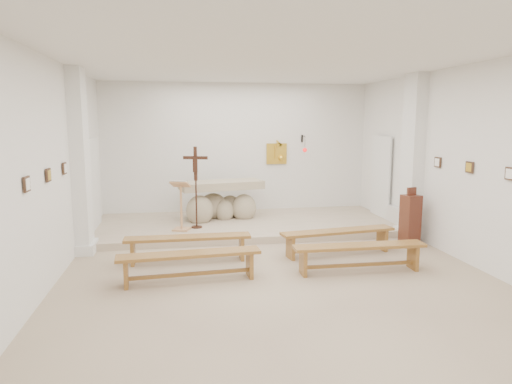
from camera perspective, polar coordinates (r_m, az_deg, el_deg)
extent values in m
cube|color=tan|center=(7.59, 2.65, -10.53)|extent=(7.00, 10.00, 0.00)
cube|color=white|center=(7.30, -25.10, 1.98)|extent=(0.02, 10.00, 3.50)
cube|color=white|center=(8.65, 26.00, 2.87)|extent=(0.02, 10.00, 3.50)
cube|color=white|center=(12.11, -2.32, 5.23)|extent=(7.00, 0.02, 3.50)
cube|color=silver|center=(7.23, 2.86, 16.57)|extent=(7.00, 10.00, 0.02)
cube|color=#C3AC96|center=(10.88, -1.26, -4.10)|extent=(6.98, 3.00, 0.15)
cube|color=white|center=(9.21, -21.11, 3.49)|extent=(0.26, 0.55, 3.50)
cube|color=white|center=(10.27, 18.99, 4.10)|extent=(0.26, 0.55, 3.50)
cube|color=gold|center=(12.26, 2.59, 4.80)|extent=(0.55, 0.04, 0.55)
cube|color=black|center=(12.42, 5.77, 6.67)|extent=(0.04, 0.02, 0.20)
cylinder|color=black|center=(12.27, 5.97, 6.96)|extent=(0.02, 0.30, 0.02)
cylinder|color=black|center=(12.13, 6.14, 6.14)|extent=(0.01, 0.01, 0.34)
sphere|color=red|center=(12.14, 6.13, 5.24)|extent=(0.11, 0.11, 0.11)
cube|color=#3F291B|center=(6.54, -26.75, 0.88)|extent=(0.03, 0.20, 0.20)
cube|color=#3F291B|center=(7.49, -24.53, 1.94)|extent=(0.03, 0.20, 0.20)
cube|color=#3F291B|center=(8.46, -22.82, 2.75)|extent=(0.03, 0.20, 0.20)
cube|color=#3F291B|center=(8.00, 29.18, 2.01)|extent=(0.03, 0.20, 0.20)
cube|color=#3F291B|center=(8.80, 25.13, 2.82)|extent=(0.03, 0.20, 0.20)
cube|color=#3F291B|center=(9.64, 21.76, 3.48)|extent=(0.03, 0.20, 0.20)
cube|color=silver|center=(10.13, -20.20, -4.51)|extent=(0.10, 0.85, 0.52)
cube|color=silver|center=(11.12, 17.16, -3.19)|extent=(0.10, 0.85, 0.52)
ellipsoid|color=tan|center=(10.86, -7.05, -2.32)|extent=(0.64, 0.55, 0.73)
ellipsoid|color=tan|center=(11.21, -1.51, -2.00)|extent=(0.60, 0.51, 0.68)
ellipsoid|color=tan|center=(11.30, -5.38, -1.76)|extent=(0.68, 0.58, 0.64)
ellipsoid|color=tan|center=(11.40, -3.26, -1.92)|extent=(0.56, 0.47, 0.60)
ellipsoid|color=tan|center=(11.15, -3.97, -2.37)|extent=(0.47, 0.40, 0.56)
cube|color=tan|center=(11.07, -4.35, 0.88)|extent=(2.09, 1.15, 0.19)
cube|color=tan|center=(10.17, -9.27, -4.61)|extent=(0.43, 0.43, 0.04)
cylinder|color=tan|center=(10.07, -9.33, -2.05)|extent=(0.05, 0.05, 0.96)
cube|color=tan|center=(9.96, -9.44, 0.92)|extent=(0.48, 0.41, 0.16)
cube|color=white|center=(9.92, -9.52, 1.17)|extent=(0.41, 0.34, 0.12)
cylinder|color=#371C11|center=(10.35, -7.41, -4.36)|extent=(0.24, 0.24, 0.03)
cylinder|color=#371C11|center=(10.24, -7.47, -1.45)|extent=(0.04, 0.04, 1.09)
cube|color=#371C11|center=(10.12, -7.57, 3.54)|extent=(0.08, 0.07, 0.75)
cube|color=#371C11|center=(10.11, -7.59, 4.27)|extent=(0.54, 0.21, 0.07)
cube|color=#371C11|center=(10.09, -7.62, 3.36)|extent=(0.11, 0.07, 0.32)
imported|color=#325A24|center=(11.40, -7.37, -1.79)|extent=(0.65, 0.65, 0.55)
cube|color=#522817|center=(9.86, 18.71, -3.33)|extent=(0.38, 0.38, 1.03)
cube|color=#522817|center=(9.75, 18.88, 0.07)|extent=(0.21, 0.09, 0.17)
cube|color=olive|center=(8.31, -8.50, -5.65)|extent=(2.25, 0.36, 0.05)
cube|color=olive|center=(8.42, -15.13, -7.34)|extent=(0.06, 0.33, 0.43)
cube|color=olive|center=(8.44, -1.82, -6.98)|extent=(0.06, 0.33, 0.43)
cube|color=olive|center=(8.40, -8.45, -7.81)|extent=(1.89, 0.06, 0.05)
cube|color=olive|center=(8.82, 10.23, -4.85)|extent=(2.27, 0.66, 0.05)
cube|color=olive|center=(8.48, 4.32, -6.92)|extent=(0.10, 0.33, 0.43)
cube|color=olive|center=(9.36, 15.49, -5.72)|extent=(0.10, 0.33, 0.43)
cube|color=olive|center=(8.90, 10.17, -6.89)|extent=(1.88, 0.32, 0.05)
cube|color=olive|center=(7.30, -8.32, -7.70)|extent=(2.27, 0.51, 0.05)
cube|color=olive|center=(7.36, -15.93, -9.74)|extent=(0.08, 0.33, 0.43)
cube|color=olive|center=(7.51, -0.80, -9.00)|extent=(0.08, 0.33, 0.43)
cube|color=olive|center=(7.40, -8.26, -10.12)|extent=(1.89, 0.19, 0.05)
cube|color=olive|center=(7.87, 12.82, -6.60)|extent=(2.25, 0.38, 0.05)
cube|color=olive|center=(7.64, 5.91, -8.74)|extent=(0.07, 0.33, 0.43)
cube|color=olive|center=(8.34, 19.03, -7.68)|extent=(0.07, 0.33, 0.43)
cube|color=olive|center=(7.97, 12.74, -8.87)|extent=(1.89, 0.08, 0.05)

